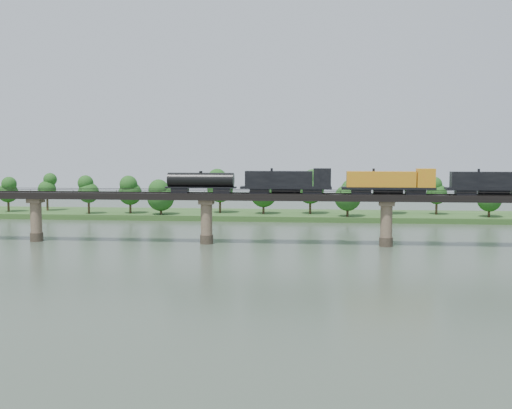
{
  "coord_description": "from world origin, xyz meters",
  "views": [
    {
      "loc": [
        25.07,
        -111.86,
        21.74
      ],
      "look_at": [
        11.23,
        30.0,
        9.0
      ],
      "focal_mm": 45.0,
      "sensor_mm": 36.0,
      "label": 1
    }
  ],
  "objects": [
    {
      "name": "bridge_superstructure",
      "position": [
        0.0,
        30.0,
        11.79
      ],
      "size": [
        220.0,
        4.9,
        0.75
      ],
      "color": "black",
      "rests_on": "bridge"
    },
    {
      "name": "bridge",
      "position": [
        0.0,
        30.0,
        5.46
      ],
      "size": [
        236.0,
        30.0,
        11.5
      ],
      "color": "#473A2D",
      "rests_on": "ground"
    },
    {
      "name": "ground",
      "position": [
        0.0,
        0.0,
        0.0
      ],
      "size": [
        400.0,
        400.0,
        0.0
      ],
      "primitive_type": "plane",
      "color": "#344234",
      "rests_on": "ground"
    },
    {
      "name": "far_treeline",
      "position": [
        -8.21,
        80.52,
        8.83
      ],
      "size": [
        289.06,
        17.54,
        13.6
      ],
      "color": "#382619",
      "rests_on": "far_bank"
    },
    {
      "name": "far_bank",
      "position": [
        0.0,
        85.0,
        0.8
      ],
      "size": [
        300.0,
        24.0,
        1.6
      ],
      "primitive_type": "cube",
      "color": "#2B5020",
      "rests_on": "ground"
    },
    {
      "name": "freight_train",
      "position": [
        32.99,
        30.0,
        14.19
      ],
      "size": [
        81.9,
        3.19,
        5.64
      ],
      "color": "black",
      "rests_on": "bridge"
    }
  ]
}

